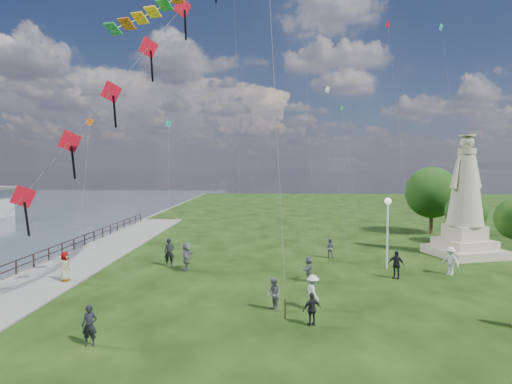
{
  "coord_description": "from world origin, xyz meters",
  "views": [
    {
      "loc": [
        -0.19,
        -16.21,
        7.0
      ],
      "look_at": [
        -1.0,
        8.0,
        5.5
      ],
      "focal_mm": 30.0,
      "sensor_mm": 36.0,
      "label": 1
    }
  ],
  "objects_px": {
    "person_9": "(396,265)",
    "person_10": "(65,268)",
    "person_2": "(313,292)",
    "person_5": "(187,256)",
    "person_6": "(169,252)",
    "statue": "(465,211)",
    "person_7": "(330,248)",
    "person_0": "(90,325)",
    "person_3": "(312,309)",
    "person_8": "(450,261)",
    "lamppost": "(388,218)",
    "person_11": "(309,269)",
    "person_1": "(274,295)"
  },
  "relations": [
    {
      "from": "person_9",
      "to": "person_10",
      "type": "relative_size",
      "value": 0.99
    },
    {
      "from": "person_2",
      "to": "person_5",
      "type": "relative_size",
      "value": 0.88
    },
    {
      "from": "person_5",
      "to": "person_6",
      "type": "xyz_separation_m",
      "value": [
        -1.46,
        1.23,
        0.02
      ]
    },
    {
      "from": "statue",
      "to": "person_7",
      "type": "relative_size",
      "value": 6.19
    },
    {
      "from": "person_5",
      "to": "person_7",
      "type": "distance_m",
      "value": 10.98
    },
    {
      "from": "person_0",
      "to": "person_2",
      "type": "relative_size",
      "value": 0.95
    },
    {
      "from": "person_5",
      "to": "person_10",
      "type": "bearing_deg",
      "value": 113.8
    },
    {
      "from": "person_6",
      "to": "person_7",
      "type": "xyz_separation_m",
      "value": [
        11.55,
        3.1,
        -0.22
      ]
    },
    {
      "from": "person_3",
      "to": "person_6",
      "type": "bearing_deg",
      "value": -70.82
    },
    {
      "from": "person_8",
      "to": "person_9",
      "type": "xyz_separation_m",
      "value": [
        -3.75,
        -1.02,
        -0.03
      ]
    },
    {
      "from": "person_5",
      "to": "person_6",
      "type": "distance_m",
      "value": 1.92
    },
    {
      "from": "person_3",
      "to": "person_7",
      "type": "height_order",
      "value": "person_7"
    },
    {
      "from": "person_0",
      "to": "person_10",
      "type": "distance_m",
      "value": 10.28
    },
    {
      "from": "person_5",
      "to": "person_0",
      "type": "bearing_deg",
      "value": 171.88
    },
    {
      "from": "person_0",
      "to": "person_6",
      "type": "height_order",
      "value": "person_6"
    },
    {
      "from": "statue",
      "to": "person_2",
      "type": "bearing_deg",
      "value": -150.44
    },
    {
      "from": "lamppost",
      "to": "person_11",
      "type": "relative_size",
      "value": 3.12
    },
    {
      "from": "lamppost",
      "to": "person_11",
      "type": "bearing_deg",
      "value": -148.62
    },
    {
      "from": "person_7",
      "to": "person_11",
      "type": "xyz_separation_m",
      "value": [
        -2.2,
        -6.76,
        0.02
      ]
    },
    {
      "from": "person_6",
      "to": "person_7",
      "type": "distance_m",
      "value": 11.96
    },
    {
      "from": "person_9",
      "to": "person_11",
      "type": "distance_m",
      "value": 5.56
    },
    {
      "from": "person_6",
      "to": "statue",
      "type": "bearing_deg",
      "value": -1.51
    },
    {
      "from": "person_6",
      "to": "person_8",
      "type": "distance_m",
      "value": 18.66
    },
    {
      "from": "person_8",
      "to": "person_5",
      "type": "bearing_deg",
      "value": -129.95
    },
    {
      "from": "person_3",
      "to": "person_5",
      "type": "height_order",
      "value": "person_5"
    },
    {
      "from": "person_1",
      "to": "person_2",
      "type": "distance_m",
      "value": 1.95
    },
    {
      "from": "person_1",
      "to": "person_3",
      "type": "distance_m",
      "value": 2.48
    },
    {
      "from": "person_2",
      "to": "person_10",
      "type": "bearing_deg",
      "value": 56.71
    },
    {
      "from": "person_7",
      "to": "person_2",
      "type": "bearing_deg",
      "value": 95.29
    },
    {
      "from": "person_3",
      "to": "lamppost",
      "type": "bearing_deg",
      "value": -140.14
    },
    {
      "from": "lamppost",
      "to": "person_8",
      "type": "xyz_separation_m",
      "value": [
        3.63,
        -1.5,
        -2.58
      ]
    },
    {
      "from": "statue",
      "to": "person_8",
      "type": "distance_m",
      "value": 7.34
    },
    {
      "from": "person_10",
      "to": "person_11",
      "type": "distance_m",
      "value": 14.62
    },
    {
      "from": "person_6",
      "to": "person_2",
      "type": "bearing_deg",
      "value": -55.6
    },
    {
      "from": "person_9",
      "to": "person_1",
      "type": "bearing_deg",
      "value": -105.86
    },
    {
      "from": "person_9",
      "to": "person_10",
      "type": "bearing_deg",
      "value": -140.4
    },
    {
      "from": "person_0",
      "to": "person_10",
      "type": "relative_size",
      "value": 0.92
    },
    {
      "from": "statue",
      "to": "person_3",
      "type": "height_order",
      "value": "statue"
    },
    {
      "from": "person_0",
      "to": "person_1",
      "type": "bearing_deg",
      "value": 24.76
    },
    {
      "from": "statue",
      "to": "person_0",
      "type": "relative_size",
      "value": 5.82
    },
    {
      "from": "statue",
      "to": "person_8",
      "type": "bearing_deg",
      "value": -135.64
    },
    {
      "from": "person_3",
      "to": "person_10",
      "type": "distance_m",
      "value": 15.52
    },
    {
      "from": "person_11",
      "to": "statue",
      "type": "bearing_deg",
      "value": 135.73
    },
    {
      "from": "person_6",
      "to": "person_9",
      "type": "relative_size",
      "value": 1.12
    },
    {
      "from": "person_0",
      "to": "person_1",
      "type": "xyz_separation_m",
      "value": [
        7.18,
        4.22,
        -0.0
      ]
    },
    {
      "from": "person_6",
      "to": "person_8",
      "type": "height_order",
      "value": "person_6"
    },
    {
      "from": "person_0",
      "to": "person_3",
      "type": "relative_size",
      "value": 1.1
    },
    {
      "from": "person_8",
      "to": "person_11",
      "type": "xyz_separation_m",
      "value": [
        -9.23,
        -1.92,
        -0.13
      ]
    },
    {
      "from": "person_1",
      "to": "person_5",
      "type": "relative_size",
      "value": 0.84
    },
    {
      "from": "person_2",
      "to": "person_6",
      "type": "distance_m",
      "value": 12.55
    }
  ]
}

